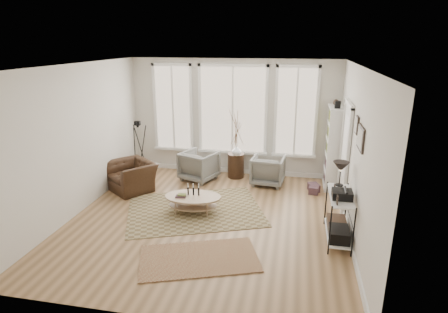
% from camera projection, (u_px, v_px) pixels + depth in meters
% --- Properties ---
extents(room, '(5.50, 5.54, 2.90)m').
position_uv_depth(room, '(208.00, 148.00, 6.84)').
color(room, '#A27A51').
rests_on(room, ground).
extents(bay_window, '(4.14, 0.12, 2.24)m').
position_uv_depth(bay_window, '(233.00, 112.00, 9.31)').
color(bay_window, tan).
rests_on(bay_window, ground).
extents(door, '(0.09, 1.06, 2.22)m').
position_uv_depth(door, '(345.00, 154.00, 7.51)').
color(door, silver).
rests_on(door, ground).
extents(bookcase, '(0.31, 0.85, 2.06)m').
position_uv_depth(bookcase, '(333.00, 147.00, 8.59)').
color(bookcase, white).
rests_on(bookcase, ground).
extents(low_shelf, '(0.38, 1.08, 1.30)m').
position_uv_depth(low_shelf, '(339.00, 212.00, 6.37)').
color(low_shelf, white).
rests_on(low_shelf, ground).
extents(wall_art, '(0.04, 0.88, 0.44)m').
position_uv_depth(wall_art, '(360.00, 135.00, 5.95)').
color(wall_art, black).
rests_on(wall_art, ground).
extents(rug_main, '(3.20, 2.83, 0.01)m').
position_uv_depth(rug_main, '(195.00, 210.00, 7.63)').
color(rug_main, brown).
rests_on(rug_main, ground).
extents(rug_runner, '(2.09, 1.60, 0.01)m').
position_uv_depth(rug_runner, '(199.00, 258.00, 5.92)').
color(rug_runner, brown).
rests_on(rug_runner, ground).
extents(coffee_table, '(1.18, 0.80, 0.52)m').
position_uv_depth(coffee_table, '(193.00, 200.00, 7.45)').
color(coffee_table, tan).
rests_on(coffee_table, ground).
extents(armchair_left, '(1.01, 1.02, 0.72)m').
position_uv_depth(armchair_left, '(199.00, 166.00, 9.20)').
color(armchair_left, slate).
rests_on(armchair_left, ground).
extents(armchair_right, '(0.81, 0.83, 0.69)m').
position_uv_depth(armchair_right, '(268.00, 170.00, 8.92)').
color(armchair_right, slate).
rests_on(armchair_right, ground).
extents(side_table, '(0.41, 0.41, 1.72)m').
position_uv_depth(side_table, '(236.00, 146.00, 9.23)').
color(side_table, '#362215').
rests_on(side_table, ground).
extents(vase, '(0.26, 0.26, 0.25)m').
position_uv_depth(vase, '(237.00, 151.00, 9.11)').
color(vase, silver).
rests_on(vase, side_table).
extents(accent_chair, '(1.34, 1.32, 0.66)m').
position_uv_depth(accent_chair, '(132.00, 176.00, 8.59)').
color(accent_chair, '#362215').
rests_on(accent_chair, ground).
extents(tripod_camera, '(0.50, 0.50, 1.42)m').
position_uv_depth(tripod_camera, '(139.00, 151.00, 9.37)').
color(tripod_camera, black).
rests_on(tripod_camera, ground).
extents(book_stack_near, '(0.30, 0.33, 0.17)m').
position_uv_depth(book_stack_near, '(314.00, 187.00, 8.57)').
color(book_stack_near, brown).
rests_on(book_stack_near, ground).
extents(book_stack_far, '(0.25, 0.29, 0.17)m').
position_uv_depth(book_stack_far, '(314.00, 190.00, 8.44)').
color(book_stack_far, brown).
rests_on(book_stack_far, ground).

